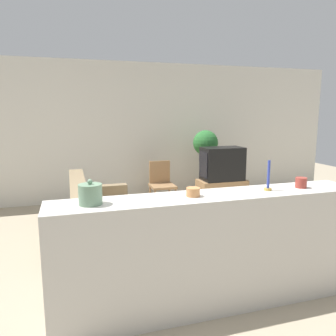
{
  "coord_description": "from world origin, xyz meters",
  "views": [
    {
      "loc": [
        -1.18,
        -3.04,
        1.74
      ],
      "look_at": [
        0.33,
        1.93,
        0.85
      ],
      "focal_mm": 35.0,
      "sensor_mm": 36.0,
      "label": 1
    }
  ],
  "objects_px": {
    "television": "(222,164)",
    "couch": "(101,221)",
    "wooden_chair": "(161,182)",
    "decorative_bowl": "(90,194)",
    "potted_plant": "(205,144)"
  },
  "relations": [
    {
      "from": "television",
      "to": "couch",
      "type": "bearing_deg",
      "value": -158.18
    },
    {
      "from": "couch",
      "to": "television",
      "type": "relative_size",
      "value": 2.51
    },
    {
      "from": "wooden_chair",
      "to": "decorative_bowl",
      "type": "xyz_separation_m",
      "value": [
        -1.47,
        -3.19,
        0.65
      ]
    },
    {
      "from": "couch",
      "to": "decorative_bowl",
      "type": "relative_size",
      "value": 9.16
    },
    {
      "from": "couch",
      "to": "potted_plant",
      "type": "xyz_separation_m",
      "value": [
        2.16,
        1.5,
        0.84
      ]
    },
    {
      "from": "couch",
      "to": "wooden_chair",
      "type": "xyz_separation_m",
      "value": [
        1.24,
        1.39,
        0.17
      ]
    },
    {
      "from": "couch",
      "to": "decorative_bowl",
      "type": "bearing_deg",
      "value": -97.28
    },
    {
      "from": "couch",
      "to": "wooden_chair",
      "type": "bearing_deg",
      "value": 48.14
    },
    {
      "from": "couch",
      "to": "wooden_chair",
      "type": "height_order",
      "value": "couch"
    },
    {
      "from": "wooden_chair",
      "to": "potted_plant",
      "type": "relative_size",
      "value": 1.38
    },
    {
      "from": "wooden_chair",
      "to": "decorative_bowl",
      "type": "relative_size",
      "value": 4.2
    },
    {
      "from": "couch",
      "to": "wooden_chair",
      "type": "relative_size",
      "value": 2.18
    },
    {
      "from": "television",
      "to": "potted_plant",
      "type": "bearing_deg",
      "value": 95.89
    },
    {
      "from": "decorative_bowl",
      "to": "potted_plant",
      "type": "bearing_deg",
      "value": 54.1
    },
    {
      "from": "wooden_chair",
      "to": "potted_plant",
      "type": "height_order",
      "value": "potted_plant"
    }
  ]
}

